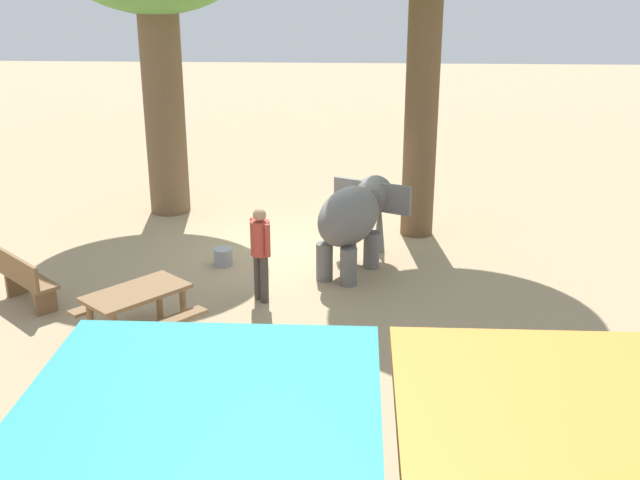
# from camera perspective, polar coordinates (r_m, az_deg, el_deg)

# --- Properties ---
(ground_plane) EXTENTS (60.00, 60.00, 0.00)m
(ground_plane) POSITION_cam_1_polar(r_m,az_deg,el_deg) (15.28, -1.56, -0.84)
(ground_plane) COLOR tan
(elephant) EXTENTS (1.90, 2.28, 1.61)m
(elephant) POSITION_cam_1_polar(r_m,az_deg,el_deg) (14.08, 2.57, 1.76)
(elephant) COLOR slate
(elephant) RESTS_ON ground_plane
(person_handler) EXTENTS (0.37, 0.40, 1.62)m
(person_handler) POSITION_cam_1_polar(r_m,az_deg,el_deg) (12.80, -4.38, -0.54)
(person_handler) COLOR #3F3833
(person_handler) RESTS_ON ground_plane
(wooden_bench) EXTENTS (1.30, 1.24, 0.88)m
(wooden_bench) POSITION_cam_1_polar(r_m,az_deg,el_deg) (13.65, -20.76, -2.65)
(wooden_bench) COLOR brown
(wooden_bench) RESTS_ON ground_plane
(picnic_table_near) EXTENTS (2.10, 2.10, 0.78)m
(picnic_table_near) POSITION_cam_1_polar(r_m,az_deg,el_deg) (11.92, -13.25, -4.49)
(picnic_table_near) COLOR brown
(picnic_table_near) RESTS_ON ground_plane
(feed_bucket) EXTENTS (0.36, 0.36, 0.32)m
(feed_bucket) POSITION_cam_1_polar(r_m,az_deg,el_deg) (14.66, -7.09, -1.23)
(feed_bucket) COLOR gray
(feed_bucket) RESTS_ON ground_plane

